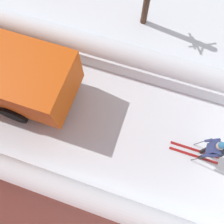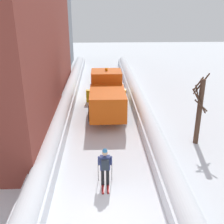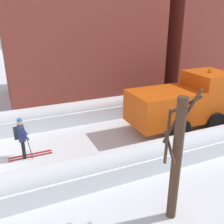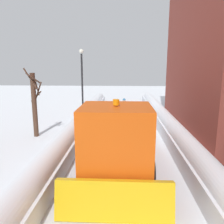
{
  "view_description": "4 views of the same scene",
  "coord_description": "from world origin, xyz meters",
  "px_view_note": "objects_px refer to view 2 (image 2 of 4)",
  "views": [
    {
      "loc": [
        -2.33,
        4.62,
        8.22
      ],
      "look_at": [
        0.21,
        5.47,
        0.92
      ],
      "focal_mm": 35.61,
      "sensor_mm": 36.0,
      "label": 1
    },
    {
      "loc": [
        -0.16,
        -7.9,
        7.38
      ],
      "look_at": [
        0.5,
        7.43,
        1.26
      ],
      "focal_mm": 43.27,
      "sensor_mm": 36.0,
      "label": 2
    },
    {
      "loc": [
        9.94,
        1.61,
        5.62
      ],
      "look_at": [
        -0.85,
        6.38,
        1.08
      ],
      "focal_mm": 40.23,
      "sensor_mm": 36.0,
      "label": 3
    },
    {
      "loc": [
        0.06,
        18.11,
        4.09
      ],
      "look_at": [
        0.67,
        5.87,
        1.57
      ],
      "focal_mm": 35.46,
      "sensor_mm": 36.0,
      "label": 4
    }
  ],
  "objects_px": {
    "skier": "(105,165)",
    "bare_tree_near": "(199,110)",
    "traffic_light_pole": "(25,111)",
    "plow_truck": "(107,95)"
  },
  "relations": [
    {
      "from": "traffic_light_pole",
      "to": "bare_tree_near",
      "type": "relative_size",
      "value": 1.07
    },
    {
      "from": "plow_truck",
      "to": "skier",
      "type": "distance_m",
      "value": 8.11
    },
    {
      "from": "skier",
      "to": "bare_tree_near",
      "type": "relative_size",
      "value": 0.45
    },
    {
      "from": "skier",
      "to": "bare_tree_near",
      "type": "xyz_separation_m",
      "value": [
        5.25,
        3.68,
        0.99
      ]
    },
    {
      "from": "plow_truck",
      "to": "traffic_light_pole",
      "type": "xyz_separation_m",
      "value": [
        -3.77,
        -6.7,
        1.55
      ]
    },
    {
      "from": "skier",
      "to": "bare_tree_near",
      "type": "bearing_deg",
      "value": 35.04
    },
    {
      "from": "plow_truck",
      "to": "traffic_light_pole",
      "type": "relative_size",
      "value": 1.39
    },
    {
      "from": "skier",
      "to": "traffic_light_pole",
      "type": "xyz_separation_m",
      "value": [
        -3.48,
        1.39,
        2.03
      ]
    },
    {
      "from": "skier",
      "to": "plow_truck",
      "type": "bearing_deg",
      "value": 87.89
    },
    {
      "from": "plow_truck",
      "to": "bare_tree_near",
      "type": "height_order",
      "value": "bare_tree_near"
    }
  ]
}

